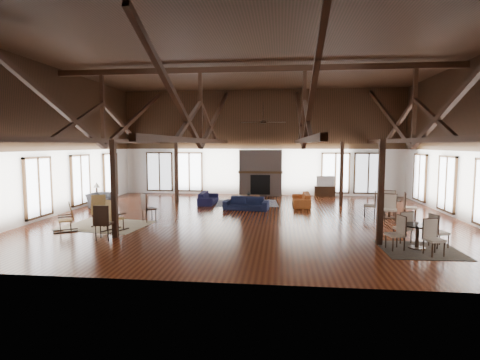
# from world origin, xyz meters

# --- Properties ---
(floor) EXTENTS (16.00, 16.00, 0.00)m
(floor) POSITION_xyz_m (0.00, 0.00, 0.00)
(floor) COLOR #602A14
(floor) RESTS_ON ground
(ceiling) EXTENTS (16.00, 14.00, 0.02)m
(ceiling) POSITION_xyz_m (0.00, 0.00, 6.00)
(ceiling) COLOR black
(ceiling) RESTS_ON wall_back
(wall_back) EXTENTS (16.00, 0.02, 6.00)m
(wall_back) POSITION_xyz_m (0.00, 7.00, 3.00)
(wall_back) COLOR white
(wall_back) RESTS_ON floor
(wall_front) EXTENTS (16.00, 0.02, 6.00)m
(wall_front) POSITION_xyz_m (0.00, -7.00, 3.00)
(wall_front) COLOR white
(wall_front) RESTS_ON floor
(wall_left) EXTENTS (0.02, 14.00, 6.00)m
(wall_left) POSITION_xyz_m (-8.00, 0.00, 3.00)
(wall_left) COLOR white
(wall_left) RESTS_ON floor
(wall_right) EXTENTS (0.02, 14.00, 6.00)m
(wall_right) POSITION_xyz_m (8.00, 0.00, 3.00)
(wall_right) COLOR white
(wall_right) RESTS_ON floor
(roof_truss) EXTENTS (15.60, 14.07, 3.14)m
(roof_truss) POSITION_xyz_m (0.00, 0.00, 4.03)
(roof_truss) COLOR black
(roof_truss) RESTS_ON wall_back
(post_grid) EXTENTS (8.16, 7.16, 3.05)m
(post_grid) POSITION_xyz_m (0.00, 0.00, 1.52)
(post_grid) COLOR black
(post_grid) RESTS_ON floor
(fireplace) EXTENTS (2.50, 0.69, 2.60)m
(fireplace) POSITION_xyz_m (0.00, 6.67, 1.29)
(fireplace) COLOR #76625A
(fireplace) RESTS_ON floor
(ceiling_fan) EXTENTS (1.60, 1.60, 0.75)m
(ceiling_fan) POSITION_xyz_m (0.50, -1.00, 3.73)
(ceiling_fan) COLOR black
(ceiling_fan) RESTS_ON roof_truss
(sofa_navy_front) EXTENTS (2.06, 1.01, 0.58)m
(sofa_navy_front) POSITION_xyz_m (-0.38, 1.86, 0.29)
(sofa_navy_front) COLOR black
(sofa_navy_front) RESTS_ON floor
(sofa_navy_left) EXTENTS (1.93, 0.78, 0.56)m
(sofa_navy_left) POSITION_xyz_m (-2.40, 3.45, 0.28)
(sofa_navy_left) COLOR #141335
(sofa_navy_left) RESTS_ON floor
(sofa_orange) EXTENTS (2.05, 0.80, 0.60)m
(sofa_orange) POSITION_xyz_m (2.12, 3.34, 0.30)
(sofa_orange) COLOR #A85020
(sofa_orange) RESTS_ON floor
(coffee_table) EXTENTS (1.07, 0.56, 0.41)m
(coffee_table) POSITION_xyz_m (-0.42, 3.59, 0.35)
(coffee_table) COLOR brown
(coffee_table) RESTS_ON floor
(vase) EXTENTS (0.20, 0.20, 0.20)m
(vase) POSITION_xyz_m (-0.41, 3.63, 0.51)
(vase) COLOR #B2B2B2
(vase) RESTS_ON coffee_table
(armchair) EXTENTS (1.04, 0.92, 0.66)m
(armchair) POSITION_xyz_m (-7.20, 1.84, 0.33)
(armchair) COLOR #37363A
(armchair) RESTS_ON floor
(side_table_lamp) EXTENTS (0.43, 0.43, 1.11)m
(side_table_lamp) POSITION_xyz_m (-7.60, 2.35, 0.42)
(side_table_lamp) COLOR black
(side_table_lamp) RESTS_ON floor
(rocking_chair_a) EXTENTS (0.69, 0.96, 1.12)m
(rocking_chair_a) POSITION_xyz_m (-5.32, -1.92, 0.53)
(rocking_chair_a) COLOR #A2753D
(rocking_chair_a) RESTS_ON floor
(rocking_chair_b) EXTENTS (0.72, 0.93, 1.07)m
(rocking_chair_b) POSITION_xyz_m (-4.42, -2.77, 0.50)
(rocking_chair_b) COLOR #A2753D
(rocking_chair_b) RESTS_ON floor
(rocking_chair_c) EXTENTS (0.85, 0.74, 0.98)m
(rocking_chair_c) POSITION_xyz_m (-5.91, -2.91, 0.46)
(rocking_chair_c) COLOR #A2753D
(rocking_chair_c) RESTS_ON floor
(side_chair_a) EXTENTS (0.64, 0.64, 1.07)m
(side_chair_a) POSITION_xyz_m (-3.86, -1.13, 0.62)
(side_chair_a) COLOR black
(side_chair_a) RESTS_ON floor
(side_chair_b) EXTENTS (0.50, 0.50, 1.09)m
(side_chair_b) POSITION_xyz_m (-4.19, -3.94, 0.63)
(side_chair_b) COLOR black
(side_chair_b) RESTS_ON floor
(cafe_table_near) EXTENTS (1.84, 1.84, 0.94)m
(cafe_table_near) POSITION_xyz_m (4.95, -3.81, 0.47)
(cafe_table_near) COLOR black
(cafe_table_near) RESTS_ON floor
(cafe_table_far) EXTENTS (2.01, 2.01, 1.03)m
(cafe_table_far) POSITION_xyz_m (5.42, 0.58, 0.51)
(cafe_table_far) COLOR black
(cafe_table_far) RESTS_ON floor
(cup_near) EXTENTS (0.12, 0.12, 0.09)m
(cup_near) POSITION_xyz_m (4.88, -3.90, 0.73)
(cup_near) COLOR #B2B2B2
(cup_near) RESTS_ON cafe_table_near
(cup_far) EXTENTS (0.16, 0.16, 0.11)m
(cup_far) POSITION_xyz_m (5.33, 0.55, 0.79)
(cup_far) COLOR #B2B2B2
(cup_far) RESTS_ON cafe_table_far
(tv_console) EXTENTS (1.12, 0.42, 0.56)m
(tv_console) POSITION_xyz_m (3.60, 6.75, 0.28)
(tv_console) COLOR black
(tv_console) RESTS_ON floor
(television) EXTENTS (1.03, 0.26, 0.59)m
(television) POSITION_xyz_m (3.63, 6.75, 0.86)
(television) COLOR #B2B2B2
(television) RESTS_ON tv_console
(rug_tan) EXTENTS (3.11, 2.60, 0.01)m
(rug_tan) POSITION_xyz_m (-5.06, -1.90, 0.01)
(rug_tan) COLOR tan
(rug_tan) RESTS_ON floor
(rug_navy) EXTENTS (3.16, 2.48, 0.01)m
(rug_navy) POSITION_xyz_m (-0.50, 3.74, 0.01)
(rug_navy) COLOR #171941
(rug_navy) RESTS_ON floor
(rug_dark) EXTENTS (2.10, 1.91, 0.01)m
(rug_dark) POSITION_xyz_m (4.98, -3.99, 0.01)
(rug_dark) COLOR black
(rug_dark) RESTS_ON floor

